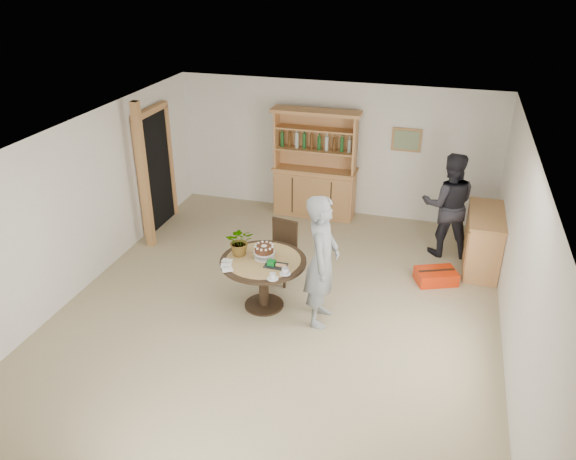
# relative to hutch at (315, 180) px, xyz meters

# --- Properties ---
(ground) EXTENTS (7.00, 7.00, 0.00)m
(ground) POSITION_rel_hutch_xyz_m (0.30, -3.24, -0.69)
(ground) COLOR tan
(ground) RESTS_ON ground
(room_shell) EXTENTS (6.04, 7.04, 2.52)m
(room_shell) POSITION_rel_hutch_xyz_m (0.30, -3.23, 1.05)
(room_shell) COLOR white
(room_shell) RESTS_ON ground
(doorway) EXTENTS (0.13, 1.10, 2.18)m
(doorway) POSITION_rel_hutch_xyz_m (-2.63, -1.24, 0.42)
(doorway) COLOR black
(doorway) RESTS_ON ground
(pine_post) EXTENTS (0.12, 0.12, 2.50)m
(pine_post) POSITION_rel_hutch_xyz_m (-2.40, -2.04, 0.56)
(pine_post) COLOR #AF7B49
(pine_post) RESTS_ON ground
(hutch) EXTENTS (1.62, 0.54, 2.04)m
(hutch) POSITION_rel_hutch_xyz_m (0.00, 0.00, 0.00)
(hutch) COLOR tan
(hutch) RESTS_ON ground
(sideboard) EXTENTS (0.54, 1.26, 0.94)m
(sideboard) POSITION_rel_hutch_xyz_m (3.04, -1.24, -0.22)
(sideboard) COLOR tan
(sideboard) RESTS_ON ground
(dining_table) EXTENTS (1.20, 1.20, 0.76)m
(dining_table) POSITION_rel_hutch_xyz_m (0.06, -3.26, -0.08)
(dining_table) COLOR black
(dining_table) RESTS_ON ground
(dining_chair) EXTENTS (0.49, 0.49, 0.95)m
(dining_chair) POSITION_rel_hutch_xyz_m (0.07, -2.43, -0.15)
(dining_chair) COLOR black
(dining_chair) RESTS_ON ground
(birthday_cake) EXTENTS (0.30, 0.30, 0.20)m
(birthday_cake) POSITION_rel_hutch_xyz_m (0.06, -3.21, 0.19)
(birthday_cake) COLOR white
(birthday_cake) RESTS_ON dining_table
(flower_vase) EXTENTS (0.47, 0.44, 0.42)m
(flower_vase) POSITION_rel_hutch_xyz_m (-0.29, -3.21, 0.28)
(flower_vase) COLOR #3F7233
(flower_vase) RESTS_ON dining_table
(gift_tray) EXTENTS (0.30, 0.20, 0.08)m
(gift_tray) POSITION_rel_hutch_xyz_m (0.27, -3.39, 0.10)
(gift_tray) COLOR black
(gift_tray) RESTS_ON dining_table
(coffee_cup_a) EXTENTS (0.15, 0.15, 0.09)m
(coffee_cup_a) POSITION_rel_hutch_xyz_m (0.46, -3.54, 0.11)
(coffee_cup_a) COLOR white
(coffee_cup_a) RESTS_ON dining_table
(coffee_cup_b) EXTENTS (0.15, 0.15, 0.08)m
(coffee_cup_b) POSITION_rel_hutch_xyz_m (0.34, -3.71, 0.11)
(coffee_cup_b) COLOR white
(coffee_cup_b) RESTS_ON dining_table
(napkins) EXTENTS (0.24, 0.33, 0.03)m
(napkins) POSITION_rel_hutch_xyz_m (-0.35, -3.58, 0.09)
(napkins) COLOR white
(napkins) RESTS_ON dining_table
(teen_boy) EXTENTS (0.47, 0.69, 1.85)m
(teen_boy) POSITION_rel_hutch_xyz_m (0.91, -3.36, 0.24)
(teen_boy) COLOR slate
(teen_boy) RESTS_ON ground
(adult_person) EXTENTS (0.93, 0.77, 1.76)m
(adult_person) POSITION_rel_hutch_xyz_m (2.44, -0.92, 0.19)
(adult_person) COLOR black
(adult_person) RESTS_ON ground
(red_suitcase) EXTENTS (0.71, 0.60, 0.21)m
(red_suitcase) POSITION_rel_hutch_xyz_m (2.39, -1.91, -0.59)
(red_suitcase) COLOR red
(red_suitcase) RESTS_ON ground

